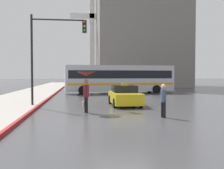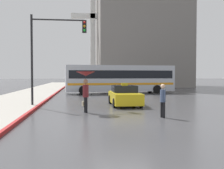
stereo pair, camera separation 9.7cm
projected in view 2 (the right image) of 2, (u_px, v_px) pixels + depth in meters
ground_plane at (124, 121)px, 11.75m from camera, size 300.00×300.00×0.00m
taxi at (125, 96)px, 17.98m from camera, size 1.91×4.04×1.53m
city_bus at (120, 78)px, 29.90m from camera, size 12.47×3.49×3.17m
pedestrian_with_umbrella at (86, 80)px, 14.36m from camera, size 1.07×1.07×2.27m
pedestrian_man at (163, 98)px, 12.69m from camera, size 0.31×0.42×1.64m
traffic_light at (53, 43)px, 16.98m from camera, size 3.59×0.38×5.96m
monument_cross at (93, 31)px, 48.76m from camera, size 7.97×0.90×18.10m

